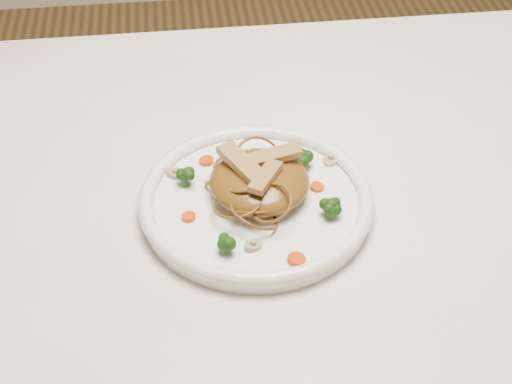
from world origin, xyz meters
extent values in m
cube|color=white|center=(0.00, 0.00, 0.73)|extent=(1.20, 0.80, 0.04)
cylinder|color=brown|center=(-0.54, 0.34, 0.35)|extent=(0.06, 0.06, 0.71)
cylinder|color=white|center=(-0.09, -0.08, 0.76)|extent=(0.32, 0.32, 0.02)
ellipsoid|color=brown|center=(-0.09, -0.07, 0.79)|extent=(0.14, 0.14, 0.04)
cube|color=tan|center=(-0.07, -0.05, 0.81)|extent=(0.07, 0.04, 0.01)
cube|color=tan|center=(-0.11, -0.06, 0.81)|extent=(0.06, 0.08, 0.01)
cube|color=tan|center=(-0.08, -0.09, 0.81)|extent=(0.05, 0.06, 0.01)
cylinder|color=#C83507|center=(-0.04, 0.00, 0.77)|extent=(0.02, 0.02, 0.00)
cylinder|color=#C83507|center=(-0.18, -0.10, 0.77)|extent=(0.02, 0.02, 0.00)
cylinder|color=#C83507|center=(-0.01, -0.07, 0.77)|extent=(0.02, 0.02, 0.00)
cylinder|color=#C83507|center=(-0.15, 0.01, 0.77)|extent=(0.02, 0.02, 0.00)
cylinder|color=#C83507|center=(-0.06, -0.19, 0.77)|extent=(0.03, 0.03, 0.00)
cylinder|color=#B9AC8B|center=(-0.11, -0.16, 0.77)|extent=(0.03, 0.03, 0.01)
cylinder|color=#B9AC8B|center=(0.02, -0.01, 0.77)|extent=(0.04, 0.04, 0.01)
cylinder|color=#B9AC8B|center=(-0.19, -0.02, 0.77)|extent=(0.03, 0.03, 0.01)
cylinder|color=#B9AC8B|center=(-0.03, 0.01, 0.77)|extent=(0.03, 0.03, 0.01)
camera|label=1|loc=(-0.18, -0.81, 1.42)|focal=53.62mm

